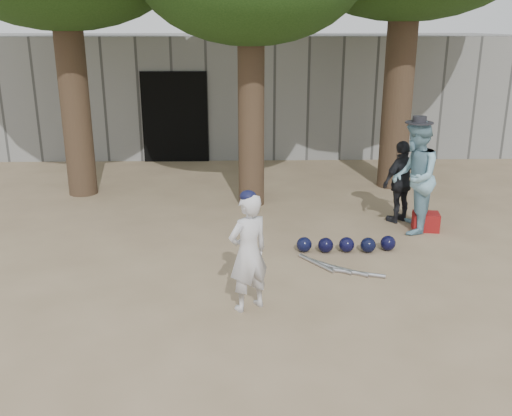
{
  "coord_description": "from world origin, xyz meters",
  "views": [
    {
      "loc": [
        0.4,
        -6.21,
        3.29
      ],
      "look_at": [
        0.6,
        1.0,
        0.95
      ],
      "focal_mm": 40.0,
      "sensor_mm": 36.0,
      "label": 1
    }
  ],
  "objects_px": {
    "spectator_blue": "(414,177)",
    "spectator_dark": "(401,182)",
    "boy_player": "(248,253)",
    "red_bag": "(426,222)"
  },
  "relations": [
    {
      "from": "spectator_blue",
      "to": "spectator_dark",
      "type": "height_order",
      "value": "spectator_blue"
    },
    {
      "from": "boy_player",
      "to": "spectator_dark",
      "type": "bearing_deg",
      "value": -163.0
    },
    {
      "from": "spectator_blue",
      "to": "spectator_dark",
      "type": "distance_m",
      "value": 0.54
    },
    {
      "from": "boy_player",
      "to": "spectator_dark",
      "type": "distance_m",
      "value": 4.11
    },
    {
      "from": "spectator_blue",
      "to": "red_bag",
      "type": "relative_size",
      "value": 4.38
    },
    {
      "from": "spectator_dark",
      "to": "red_bag",
      "type": "relative_size",
      "value": 3.39
    },
    {
      "from": "boy_player",
      "to": "spectator_dark",
      "type": "height_order",
      "value": "boy_player"
    },
    {
      "from": "boy_player",
      "to": "red_bag",
      "type": "height_order",
      "value": "boy_player"
    },
    {
      "from": "spectator_dark",
      "to": "red_bag",
      "type": "height_order",
      "value": "spectator_dark"
    },
    {
      "from": "boy_player",
      "to": "spectator_blue",
      "type": "xyz_separation_m",
      "value": [
        2.73,
        2.62,
        0.2
      ]
    }
  ]
}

